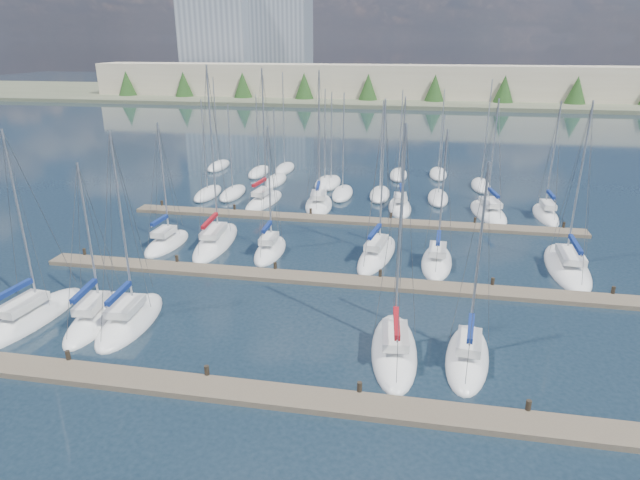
% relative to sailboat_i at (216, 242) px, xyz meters
% --- Properties ---
extents(ground, '(400.00, 400.00, 0.00)m').
position_rel_sailboat_i_xyz_m(ground, '(10.69, 38.03, -0.19)').
color(ground, '#1C2C39').
rests_on(ground, ground).
extents(dock_near, '(44.00, 1.93, 1.10)m').
position_rel_sailboat_i_xyz_m(dock_near, '(10.69, -19.96, -0.04)').
color(dock_near, '#6B5E4C').
rests_on(dock_near, ground).
extents(dock_mid, '(44.00, 1.93, 1.10)m').
position_rel_sailboat_i_xyz_m(dock_mid, '(10.69, -5.96, -0.04)').
color(dock_mid, '#6B5E4C').
rests_on(dock_mid, ground).
extents(dock_far, '(44.00, 1.93, 1.10)m').
position_rel_sailboat_i_xyz_m(dock_far, '(10.69, 8.04, -0.04)').
color(dock_far, '#6B5E4C').
rests_on(dock_far, ground).
extents(sailboat_i, '(3.38, 9.88, 15.63)m').
position_rel_sailboat_i_xyz_m(sailboat_i, '(0.00, 0.00, 0.00)').
color(sailboat_i, white).
rests_on(sailboat_i, ground).
extents(sailboat_h, '(2.77, 6.56, 11.19)m').
position_rel_sailboat_i_xyz_m(sailboat_h, '(-4.06, -1.11, -0.01)').
color(sailboat_h, white).
rests_on(sailboat_h, ground).
extents(sailboat_k, '(3.82, 9.03, 13.32)m').
position_rel_sailboat_i_xyz_m(sailboat_k, '(14.09, -0.41, -0.00)').
color(sailboat_k, white).
rests_on(sailboat_k, ground).
extents(sailboat_b, '(3.26, 7.85, 10.77)m').
position_rel_sailboat_i_xyz_m(sailboat_b, '(-2.61, -14.27, -0.01)').
color(sailboat_b, white).
rests_on(sailboat_b, ground).
extents(sailboat_e, '(3.19, 7.50, 11.81)m').
position_rel_sailboat_i_xyz_m(sailboat_e, '(20.25, -14.72, -0.00)').
color(sailboat_e, white).
rests_on(sailboat_e, ground).
extents(sailboat_l, '(2.82, 7.39, 11.25)m').
position_rel_sailboat_i_xyz_m(sailboat_l, '(18.89, -1.12, -0.01)').
color(sailboat_l, white).
rests_on(sailboat_l, ground).
extents(sailboat_m, '(3.49, 9.94, 13.44)m').
position_rel_sailboat_i_xyz_m(sailboat_m, '(28.86, -0.37, -0.02)').
color(sailboat_m, white).
rests_on(sailboat_m, ground).
extents(sailboat_q, '(4.25, 8.76, 12.17)m').
position_rel_sailboat_i_xyz_m(sailboat_q, '(24.39, 13.01, -0.02)').
color(sailboat_q, white).
rests_on(sailboat_q, ground).
extents(sailboat_p, '(2.90, 7.22, 12.21)m').
position_rel_sailboat_i_xyz_m(sailboat_p, '(15.42, 13.23, -0.00)').
color(sailboat_p, white).
rests_on(sailboat_p, ground).
extents(sailboat_r, '(2.17, 7.21, 12.03)m').
position_rel_sailboat_i_xyz_m(sailboat_r, '(29.99, 13.17, 0.00)').
color(sailboat_r, white).
rests_on(sailboat_r, ground).
extents(sailboat_d, '(3.16, 8.45, 13.57)m').
position_rel_sailboat_i_xyz_m(sailboat_d, '(16.19, -14.74, -0.00)').
color(sailboat_d, white).
rests_on(sailboat_d, ground).
extents(sailboat_a, '(3.56, 9.13, 12.70)m').
position_rel_sailboat_i_xyz_m(sailboat_a, '(-6.73, -15.03, -0.01)').
color(sailboat_a, white).
rests_on(sailboat_a, ground).
extents(sailboat_o, '(3.73, 8.09, 14.62)m').
position_rel_sailboat_i_xyz_m(sailboat_o, '(6.82, 12.65, 0.00)').
color(sailboat_o, white).
rests_on(sailboat_o, ground).
extents(sailboat_c, '(3.28, 7.69, 12.68)m').
position_rel_sailboat_i_xyz_m(sailboat_c, '(-0.33, -14.21, -0.01)').
color(sailboat_c, white).
rests_on(sailboat_c, ground).
extents(sailboat_j, '(2.39, 6.48, 11.20)m').
position_rel_sailboat_i_xyz_m(sailboat_j, '(5.20, -1.12, -0.00)').
color(sailboat_j, white).
rests_on(sailboat_j, ground).
extents(sailboat_n, '(3.57, 8.47, 14.77)m').
position_rel_sailboat_i_xyz_m(sailboat_n, '(0.71, 12.84, 0.01)').
color(sailboat_n, white).
rests_on(sailboat_n, ground).
extents(distant_boats, '(36.93, 20.75, 13.30)m').
position_rel_sailboat_i_xyz_m(distant_boats, '(6.34, 21.79, 0.10)').
color(distant_boats, '#9EA0A5').
rests_on(distant_boats, ground).
extents(shoreline, '(400.00, 60.00, 38.00)m').
position_rel_sailboat_i_xyz_m(shoreline, '(-2.61, 127.80, 7.25)').
color(shoreline, '#666B51').
rests_on(shoreline, ground).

